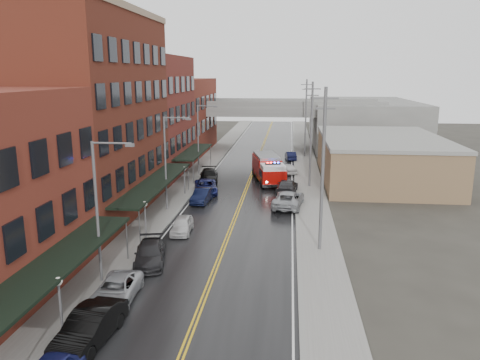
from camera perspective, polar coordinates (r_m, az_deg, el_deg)
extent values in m
cube|color=black|center=(50.16, 0.42, -2.00)|extent=(11.00, 160.00, 0.02)
cube|color=slate|center=(51.36, -7.72, -1.69)|extent=(3.00, 160.00, 0.15)
cube|color=slate|center=(49.98, 8.78, -2.13)|extent=(3.00, 160.00, 0.15)
cube|color=gray|center=(50.99, -5.92, -1.74)|extent=(0.30, 160.00, 0.15)
cube|color=gray|center=(49.92, 6.89, -2.09)|extent=(0.30, 160.00, 0.15)
cube|color=#562116|center=(45.20, -17.67, 7.34)|extent=(9.00, 20.00, 18.00)
cube|color=#5B211B|center=(61.69, -11.08, 7.64)|extent=(9.00, 15.00, 15.00)
cube|color=maroon|center=(78.65, -7.29, 7.76)|extent=(9.00, 20.00, 12.00)
cube|color=#836146|center=(60.21, 16.75, 2.40)|extent=(14.00, 22.00, 5.00)
cube|color=slate|center=(89.67, 14.64, 6.79)|extent=(18.00, 30.00, 8.00)
cube|color=black|center=(27.27, -21.48, -9.35)|extent=(2.60, 16.00, 0.18)
cylinder|color=slate|center=(33.83, -13.62, -7.19)|extent=(0.10, 0.10, 3.00)
cube|color=black|center=(44.15, -10.22, -0.27)|extent=(2.60, 18.00, 0.18)
cylinder|color=slate|center=(36.32, -12.15, -5.71)|extent=(0.10, 0.10, 3.00)
cylinder|color=slate|center=(52.32, -6.34, 0.23)|extent=(0.10, 0.10, 3.00)
cube|color=black|center=(60.82, -5.65, 3.46)|extent=(2.60, 13.00, 0.18)
cylinder|color=slate|center=(55.00, -5.72, 0.87)|extent=(0.10, 0.10, 3.00)
cylinder|color=slate|center=(66.77, -3.60, 3.04)|extent=(0.10, 0.10, 3.00)
cylinder|color=#59595B|center=(25.83, -21.02, -14.49)|extent=(0.14, 0.14, 2.80)
sphere|color=silver|center=(25.19, -21.30, -11.45)|extent=(0.44, 0.44, 0.44)
cylinder|color=#59595B|center=(37.81, -11.46, -5.09)|extent=(0.14, 0.14, 2.80)
sphere|color=silver|center=(37.38, -11.56, -2.90)|extent=(0.44, 0.44, 0.44)
cylinder|color=#59595B|center=(50.84, -6.78, -0.27)|extent=(0.14, 0.14, 2.80)
sphere|color=silver|center=(50.52, -6.82, 1.38)|extent=(0.44, 0.44, 0.44)
cylinder|color=#59595B|center=(29.89, -17.03, -4.02)|extent=(0.18, 0.18, 9.00)
cylinder|color=#59595B|center=(28.50, -15.38, 4.35)|extent=(2.40, 0.12, 0.12)
cube|color=#59595B|center=(28.13, -13.28, 4.16)|extent=(0.50, 0.22, 0.18)
cylinder|color=#59595B|center=(44.60, -9.08, 1.87)|extent=(0.18, 0.18, 9.00)
cylinder|color=#59595B|center=(43.68, -7.75, 7.52)|extent=(2.40, 0.12, 0.12)
cube|color=#59595B|center=(43.44, -6.33, 7.40)|extent=(0.50, 0.22, 0.18)
cylinder|color=#59595B|center=(59.97, -5.12, 4.79)|extent=(0.18, 0.18, 9.00)
cylinder|color=#59595B|center=(59.29, -4.06, 8.99)|extent=(2.40, 0.12, 0.12)
cube|color=#59595B|center=(59.11, -2.99, 8.90)|extent=(0.50, 0.22, 0.18)
cylinder|color=#59595B|center=(34.03, 10.04, 0.99)|extent=(0.24, 0.24, 12.00)
cube|color=#59595B|center=(33.37, 10.39, 9.76)|extent=(1.80, 0.12, 0.12)
cube|color=#59595B|center=(33.41, 10.35, 8.56)|extent=(1.40, 0.12, 0.12)
cylinder|color=#59595B|center=(53.74, 8.66, 5.37)|extent=(0.24, 0.24, 12.00)
cube|color=#59595B|center=(53.32, 8.85, 10.92)|extent=(1.80, 0.12, 0.12)
cube|color=#59595B|center=(53.35, 8.82, 10.17)|extent=(1.40, 0.12, 0.12)
cylinder|color=#59595B|center=(73.60, 8.01, 7.39)|extent=(0.24, 0.24, 12.00)
cube|color=#59595B|center=(73.30, 8.14, 11.44)|extent=(1.80, 0.12, 0.12)
cube|color=#59595B|center=(73.32, 8.13, 10.89)|extent=(1.40, 0.12, 0.12)
cube|color=slate|center=(80.61, 2.70, 8.51)|extent=(40.00, 10.00, 1.50)
cube|color=slate|center=(82.37, -5.03, 5.95)|extent=(1.60, 8.00, 6.00)
cube|color=slate|center=(81.09, 10.50, 5.67)|extent=(1.60, 8.00, 6.00)
cube|color=#980A07|center=(57.76, 3.24, 1.70)|extent=(4.00, 6.49, 2.31)
cube|color=#980A07|center=(53.70, 4.00, 0.47)|extent=(3.30, 3.39, 1.65)
cube|color=silver|center=(53.47, 4.02, 1.62)|extent=(3.12, 3.14, 0.55)
cube|color=black|center=(53.84, 3.97, 0.86)|extent=(3.08, 2.32, 0.88)
cube|color=slate|center=(57.52, 3.26, 2.98)|extent=(3.63, 6.01, 0.33)
cube|color=black|center=(53.40, 4.03, 2.00)|extent=(1.78, 0.68, 0.15)
sphere|color=#FF0C0C|center=(53.28, 3.39, 2.08)|extent=(0.22, 0.22, 0.22)
sphere|color=#1933FF|center=(53.50, 4.67, 2.10)|extent=(0.22, 0.22, 0.22)
cylinder|color=black|center=(53.57, 2.74, -0.45)|extent=(1.16, 0.61, 1.10)
cylinder|color=black|center=(54.00, 5.27, -0.38)|extent=(1.16, 0.61, 1.10)
cylinder|color=black|center=(57.27, 2.13, 0.43)|extent=(1.16, 0.61, 1.10)
cylinder|color=black|center=(57.68, 4.50, 0.49)|extent=(1.16, 0.61, 1.10)
cylinder|color=black|center=(59.93, 1.74, 1.00)|extent=(1.16, 0.61, 1.10)
cylinder|color=black|center=(60.32, 4.01, 1.05)|extent=(1.16, 0.61, 1.10)
imported|color=black|center=(24.93, -17.88, -16.73)|extent=(2.24, 5.23, 1.68)
imported|color=#A2A5AA|center=(28.69, -14.86, -12.82)|extent=(2.42, 4.88, 1.33)
imported|color=black|center=(33.32, -10.94, -8.82)|extent=(3.00, 5.20, 1.42)
imported|color=silver|center=(39.07, -7.09, -5.46)|extent=(1.81, 4.01, 1.34)
imported|color=black|center=(47.85, -4.64, -1.91)|extent=(1.84, 4.43, 1.43)
imported|color=navy|center=(51.46, -4.19, -0.83)|extent=(3.47, 5.62, 1.45)
imported|color=black|center=(56.73, -3.83, 0.52)|extent=(2.90, 5.55, 1.54)
imported|color=#93969B|center=(46.26, 5.92, -2.33)|extent=(3.41, 6.12, 1.62)
imported|color=#2B2A2D|center=(51.40, 5.75, -0.82)|extent=(2.57, 5.50, 1.55)
imported|color=silver|center=(61.69, 5.84, 1.40)|extent=(2.84, 4.26, 1.35)
imported|color=black|center=(71.49, 6.18, 2.96)|extent=(1.88, 4.16, 1.32)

